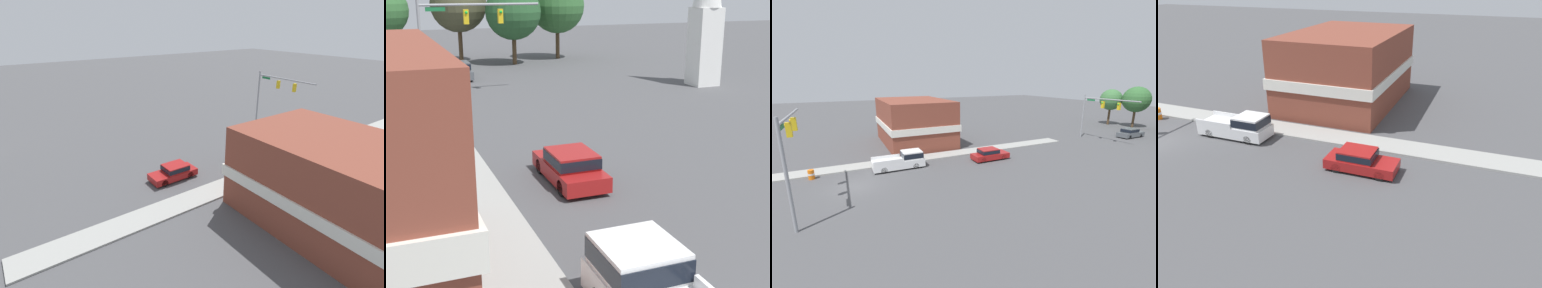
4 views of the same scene
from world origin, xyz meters
TOP-DOWN VIEW (x-y plane):
  - sidewalk_curb at (-5.70, 0.00)m, footprint 2.40×60.00m
  - car_lead at (-1.61, 15.38)m, footprint 1.90×4.55m
  - pickup_truck_parked at (-3.27, 5.20)m, footprint 2.07×5.52m
  - construction_barrel at (-3.90, -3.79)m, footprint 0.59×0.59m
  - corner_brick_building at (-14.23, 9.56)m, footprint 13.96×9.50m

SIDE VIEW (x-z plane):
  - sidewalk_curb at x=-5.70m, z-range 0.00..0.14m
  - construction_barrel at x=-3.90m, z-range 0.01..0.97m
  - car_lead at x=-1.61m, z-range 0.03..1.44m
  - pickup_truck_parked at x=-3.27m, z-range -0.01..1.83m
  - corner_brick_building at x=-14.23m, z-range -0.03..6.58m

